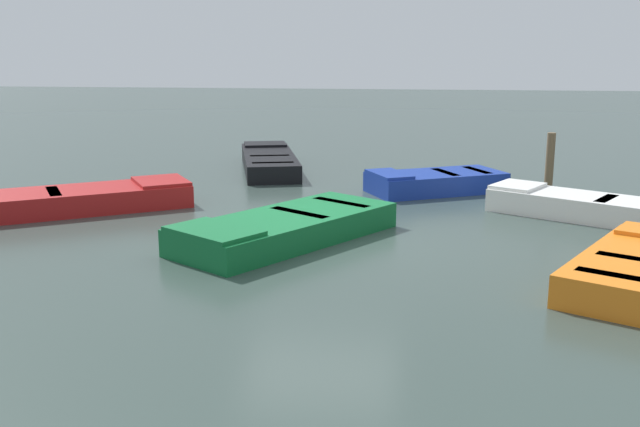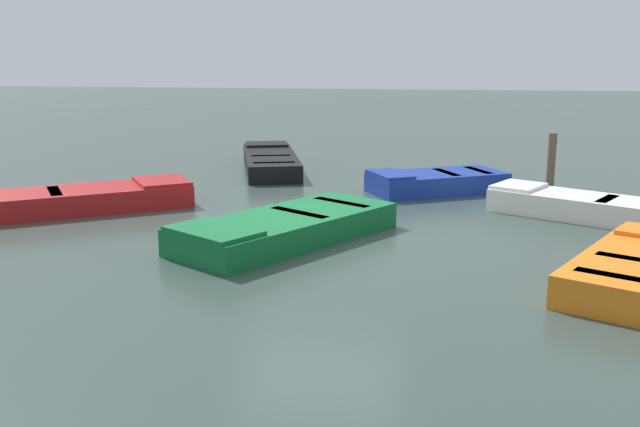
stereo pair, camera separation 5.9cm
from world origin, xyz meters
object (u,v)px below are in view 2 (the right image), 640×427
at_px(rowboat_red, 76,199).
at_px(mooring_piling_far_right, 551,162).
at_px(rowboat_black, 270,161).
at_px(rowboat_green, 285,227).
at_px(rowboat_white, 589,207).
at_px(rowboat_blue, 436,182).

height_order(rowboat_red, mooring_piling_far_right, mooring_piling_far_right).
height_order(rowboat_black, mooring_piling_far_right, mooring_piling_far_right).
distance_m(rowboat_green, rowboat_white, 5.38).
bearing_deg(rowboat_black, rowboat_blue, -134.70).
distance_m(rowboat_white, mooring_piling_far_right, 2.52).
relative_size(rowboat_green, rowboat_red, 0.93).
bearing_deg(rowboat_blue, rowboat_red, -5.08).
bearing_deg(rowboat_blue, rowboat_black, -56.91).
bearing_deg(rowboat_red, rowboat_blue, -10.24).
bearing_deg(mooring_piling_far_right, rowboat_green, -45.50).
height_order(rowboat_blue, rowboat_white, same).
height_order(rowboat_green, rowboat_black, same).
relative_size(rowboat_green, rowboat_blue, 1.30).
bearing_deg(rowboat_black, rowboat_green, 178.43).
height_order(rowboat_green, mooring_piling_far_right, mooring_piling_far_right).
relative_size(rowboat_blue, rowboat_black, 0.73).
distance_m(rowboat_black, mooring_piling_far_right, 6.50).
distance_m(rowboat_red, mooring_piling_far_right, 9.35).
distance_m(rowboat_blue, mooring_piling_far_right, 2.39).
bearing_deg(rowboat_white, rowboat_black, -2.94).
bearing_deg(mooring_piling_far_right, rowboat_red, -70.94).
relative_size(rowboat_blue, rowboat_red, 0.72).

